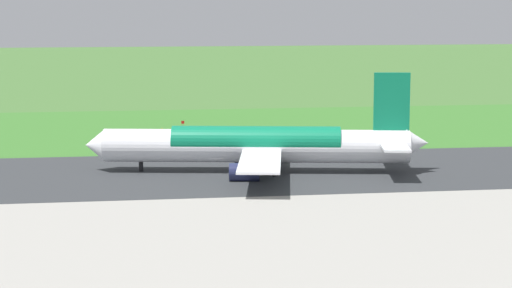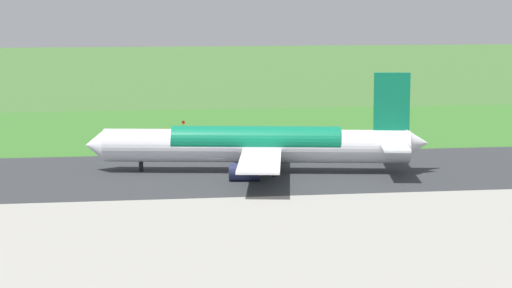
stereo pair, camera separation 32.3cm
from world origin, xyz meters
The scene contains 6 objects.
ground_plane centered at (0.00, 0.00, 0.00)m, with size 800.00×800.00×0.00m, color #3D662D.
runway_asphalt centered at (0.00, 0.00, 0.03)m, with size 600.00×37.98×0.06m, color #2D3033.
grass_verge_foreground centered at (0.00, -47.07, 0.02)m, with size 600.00×80.00×0.04m, color #346B27.
airliner_main centered at (-6.89, 0.07, 4.35)m, with size 53.93×44.37×15.88m.
no_stopping_sign centered at (1.94, -44.17, 1.64)m, with size 0.60×0.10×2.77m.
traffic_cone_orange centered at (5.83, -51.03, 0.28)m, with size 0.40×0.40×0.55m, color orange.
Camera 2 is at (14.72, 148.08, 27.23)m, focal length 67.62 mm.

